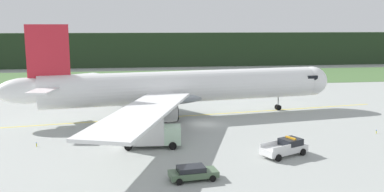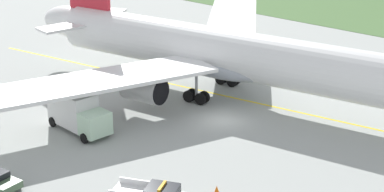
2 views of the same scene
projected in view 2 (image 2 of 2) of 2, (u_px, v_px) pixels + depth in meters
The scene contains 6 objects.
ground at pixel (221, 120), 57.74m from camera, with size 320.00×320.00×0.00m, color #9EA29E.
taxiway_centerline_main at pixel (239, 99), 62.93m from camera, with size 67.65×0.30×0.01m, color yellow.
airliner at pixel (231, 55), 61.88m from camera, with size 51.24×52.61×14.00m.
catering_truck at pixel (77, 111), 54.94m from camera, with size 6.79×3.09×3.70m.
apron_cone at pixel (217, 190), 44.88m from camera, with size 0.52×0.52×0.65m.
taxiway_edge_light_west at pixel (15, 89), 65.01m from camera, with size 0.12×0.12×0.49m.
Camera 2 is at (33.40, -41.52, 22.51)m, focal length 58.21 mm.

